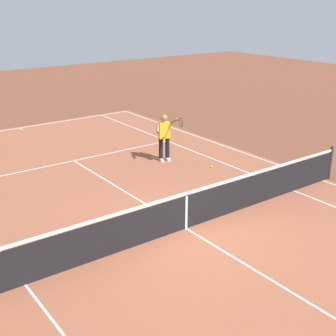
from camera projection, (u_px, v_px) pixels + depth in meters
ground_plane at (186, 228)px, 11.60m from camera, size 60.00×60.00×0.00m
court_slab at (186, 228)px, 11.60m from camera, size 24.20×11.40×0.00m
court_line_markings at (186, 228)px, 11.60m from camera, size 23.85×11.05×0.01m
tennis_net at (186, 211)px, 11.43m from camera, size 0.10×11.70×1.08m
tennis_player_near at (165, 135)px, 16.18m from camera, size 1.17×0.74×1.70m
tennis_ball at (211, 166)px, 15.79m from camera, size 0.07×0.07×0.07m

